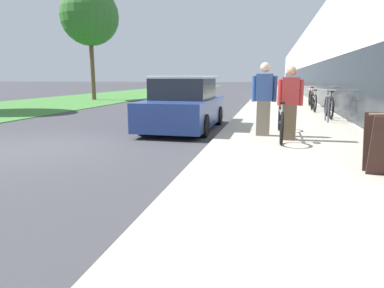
{
  "coord_description": "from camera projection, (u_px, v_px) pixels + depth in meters",
  "views": [
    {
      "loc": [
        4.86,
        -6.39,
        1.52
      ],
      "look_at": [
        0.84,
        11.16,
        -1.98
      ],
      "focal_mm": 32.0,
      "sensor_mm": 36.0,
      "label": 1
    }
  ],
  "objects": [
    {
      "name": "lawn_strip",
      "position": [
        136.0,
        93.0,
        33.12
      ],
      "size": [
        7.88,
        70.0,
        0.03
      ],
      "color": "#3D7533",
      "rests_on": "ground"
    },
    {
      "name": "cruiser_bike_nearest",
      "position": [
        329.0,
        106.0,
        12.13
      ],
      "size": [
        0.52,
        1.8,
        0.97
      ],
      "color": "black",
      "rests_on": "sidewalk_slab"
    },
    {
      "name": "person_bystander",
      "position": [
        264.0,
        99.0,
        8.3
      ],
      "size": [
        0.6,
        0.23,
        1.76
      ],
      "color": "#756B5B",
      "rests_on": "sidewalk_slab"
    },
    {
      "name": "cruiser_bike_farthest",
      "position": [
        311.0,
        98.0,
        16.83
      ],
      "size": [
        0.52,
        1.82,
        0.98
      ],
      "color": "black",
      "rests_on": "sidewalk_slab"
    },
    {
      "name": "tandem_bicycle",
      "position": [
        281.0,
        121.0,
        8.19
      ],
      "size": [
        0.52,
        2.81,
        0.9
      ],
      "color": "black",
      "rests_on": "sidewalk_slab"
    },
    {
      "name": "sidewalk_slab",
      "position": [
        279.0,
        97.0,
        26.36
      ],
      "size": [
        3.73,
        70.0,
        0.11
      ],
      "color": "#A39E8E",
      "rests_on": "ground"
    },
    {
      "name": "ground_plane",
      "position": [
        41.0,
        148.0,
        7.47
      ],
      "size": [
        220.0,
        220.0,
        0.0
      ],
      "primitive_type": "plane",
      "color": "#38383D"
    },
    {
      "name": "storefront_facade",
      "position": [
        354.0,
        65.0,
        32.01
      ],
      "size": [
        10.01,
        70.0,
        5.3
      ],
      "color": "silver",
      "rests_on": "ground"
    },
    {
      "name": "cruiser_bike_middle",
      "position": [
        314.0,
        102.0,
        14.53
      ],
      "size": [
        0.52,
        1.78,
        0.93
      ],
      "color": "black",
      "rests_on": "sidewalk_slab"
    },
    {
      "name": "person_rider",
      "position": [
        290.0,
        103.0,
        7.72
      ],
      "size": [
        0.57,
        0.22,
        1.67
      ],
      "color": "brown",
      "rests_on": "sidewalk_slab"
    },
    {
      "name": "bike_rack_hoop",
      "position": [
        328.0,
        106.0,
        11.03
      ],
      "size": [
        0.05,
        0.6,
        0.84
      ],
      "color": "#4C4C51",
      "rests_on": "sidewalk_slab"
    },
    {
      "name": "parked_sedan_curbside",
      "position": [
        184.0,
        106.0,
        10.11
      ],
      "size": [
        1.92,
        4.13,
        1.56
      ],
      "color": "navy",
      "rests_on": "ground"
    },
    {
      "name": "street_tree_far",
      "position": [
        90.0,
        16.0,
        22.44
      ],
      "size": [
        3.79,
        3.79,
        7.38
      ],
      "color": "brown",
      "rests_on": "ground"
    }
  ]
}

